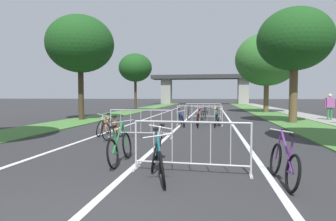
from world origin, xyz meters
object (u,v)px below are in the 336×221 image
Objects in this scene: bicycle_blue_2 at (181,119)px; bicycle_yellow_8 at (218,118)px; tree_right_pine_near at (267,59)px; crowd_barrier_nearest at (191,147)px; crowd_barrier_fourth at (203,111)px; bicycle_black_10 at (188,113)px; bicycle_teal_11 at (160,160)px; tree_right_maple_mid at (295,40)px; bicycle_black_0 at (204,114)px; bicycle_teal_1 at (216,119)px; bicycle_orange_6 at (113,129)px; bicycle_white_4 at (105,126)px; tree_left_oak_near at (135,68)px; tree_left_oak_mid at (80,44)px; bicycle_silver_9 at (158,148)px; bicycle_purple_5 at (284,163)px; crowd_barrier_third at (199,116)px; crowd_barrier_second at (141,124)px; bicycle_red_3 at (198,119)px; bicycle_green_7 at (120,148)px; pedestrian_strolling at (330,104)px.

bicycle_blue_2 is 2.04m from bicycle_yellow_8.
tree_right_pine_near is 23.32m from crowd_barrier_nearest.
tree_right_pine_near is at bearing 56.23° from crowd_barrier_fourth.
bicycle_teal_11 is at bearing -91.49° from bicycle_black_10.
bicycle_black_0 is (-5.04, 1.97, -4.35)m from tree_right_maple_mid.
bicycle_orange_6 is (-3.72, -4.70, -0.02)m from bicycle_teal_1.
bicycle_black_10 reaches higher than bicycle_white_4.
tree_left_oak_near is at bearing -87.14° from bicycle_teal_11.
bicycle_teal_1 is at bearing 167.59° from bicycle_blue_2.
bicycle_silver_9 is (7.13, -11.05, -4.45)m from tree_left_oak_mid.
bicycle_purple_5 is 6.68m from bicycle_orange_6.
tree_left_oak_mid is 1.03× the size of tree_right_maple_mid.
tree_right_maple_mid is 13.81m from bicycle_teal_11.
tree_left_oak_mid is 9.18m from bicycle_black_0.
crowd_barrier_third is 1.51× the size of bicycle_teal_1.
crowd_barrier_second is 4.49m from bicycle_red_3.
crowd_barrier_third is at bearing 79.92° from bicycle_green_7.
bicycle_black_10 is at bearing 87.06° from bicycle_green_7.
bicycle_yellow_8 is at bearing -58.69° from tree_left_oak_near.
bicycle_orange_6 is at bearing 124.34° from bicycle_white_4.
pedestrian_strolling is (10.76, 9.19, 0.68)m from bicycle_orange_6.
bicycle_purple_5 is at bearing -105.36° from tree_right_maple_mid.
bicycle_yellow_8 is (0.89, -4.18, -0.15)m from crowd_barrier_fourth.
bicycle_teal_1 is 5.79m from bicycle_white_4.
pedestrian_strolling is at bearing 31.64° from bicycle_teal_1.
bicycle_teal_11 is (-0.33, -14.46, -0.16)m from crowd_barrier_fourth.
crowd_barrier_third is at bearing -156.56° from bicycle_yellow_8.
bicycle_teal_11 is (-1.23, -10.29, -0.00)m from bicycle_yellow_8.
tree_left_oak_mid is 17.09m from tree_right_pine_near.
bicycle_green_7 is at bearing -106.12° from bicycle_teal_1.
crowd_barrier_second is at bearing -122.07° from bicycle_yellow_8.
bicycle_silver_9 is (-0.58, -13.42, -0.14)m from crowd_barrier_fourth.
bicycle_green_7 is (-1.48, -13.34, -0.15)m from crowd_barrier_fourth.
bicycle_purple_5 is (9.22, -23.68, -4.11)m from tree_left_oak_near.
crowd_barrier_second is 8.91m from bicycle_black_10.
crowd_barrier_nearest is 1.46× the size of bicycle_black_10.
bicycle_blue_2 is (-1.73, -0.02, -0.02)m from bicycle_teal_1.
bicycle_purple_5 is (3.92, -5.09, -0.16)m from crowd_barrier_second.
crowd_barrier_fourth is at bearing 153.62° from tree_right_maple_mid.
bicycle_silver_9 is at bearing 121.86° from bicycle_white_4.
bicycle_yellow_8 is at bearing 40.59° from bicycle_red_3.
bicycle_blue_2 is 1.03× the size of bicycle_teal_11.
bicycle_yellow_8 is 10.36m from bicycle_teal_11.
tree_right_maple_mid is 3.88× the size of bicycle_white_4.
tree_left_oak_near reaches higher than bicycle_teal_1.
crowd_barrier_third is at bearing -158.11° from tree_right_maple_mid.
crowd_barrier_nearest is 1.37× the size of bicycle_red_3.
bicycle_blue_2 is 9.88m from pedestrian_strolling.
tree_right_pine_near is 4.17× the size of bicycle_red_3.
crowd_barrier_nearest and crowd_barrier_fourth have the same top height.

